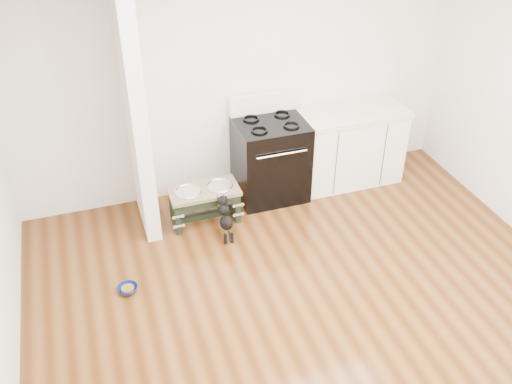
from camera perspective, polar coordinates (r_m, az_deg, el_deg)
name	(u,v)px	position (r m, az deg, el deg)	size (l,w,h in m)	color
ground	(327,332)	(5.08, 7.07, -13.75)	(5.00, 5.00, 0.00)	#48240C
room_shell	(343,173)	(4.03, 8.66, 1.91)	(5.00, 5.00, 5.00)	silver
partition_wall	(134,107)	(5.66, -12.08, 8.33)	(0.15, 0.80, 2.70)	silver
oven_range	(270,158)	(6.40, 1.44, 3.42)	(0.76, 0.69, 1.14)	black
cabinet_run	(348,145)	(6.78, 9.24, 4.61)	(1.24, 0.64, 0.91)	white
dog_feeder	(204,198)	(6.08, -5.18, -0.64)	(0.74, 0.39, 0.42)	black
puppy	(225,217)	(5.86, -3.10, -2.55)	(0.13, 0.38, 0.45)	black
floor_bowl	(128,289)	(5.50, -12.70, -9.45)	(0.20, 0.20, 0.06)	navy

